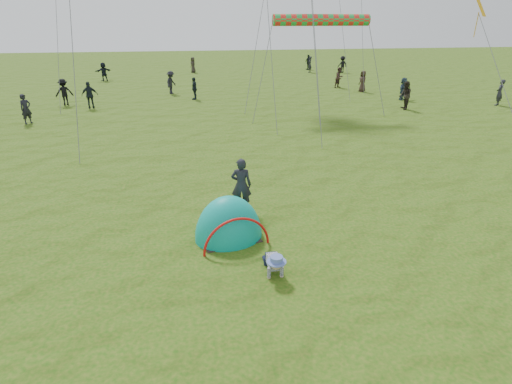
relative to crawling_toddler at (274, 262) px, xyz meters
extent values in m
plane|color=#154D0A|center=(-0.26, 0.80, -0.31)|extent=(140.00, 140.00, 0.00)
ellipsoid|color=#0B8A7F|center=(-0.86, 1.87, -0.31)|extent=(2.12, 1.88, 2.38)
imported|color=black|center=(-0.29, 3.45, 0.53)|extent=(0.68, 0.51, 1.68)
imported|color=black|center=(-10.66, 16.47, 0.51)|extent=(0.70, 0.71, 1.65)
imported|color=black|center=(12.14, 16.50, 0.59)|extent=(0.88, 1.02, 1.79)
imported|color=black|center=(12.22, 38.70, 0.52)|extent=(0.73, 1.05, 1.66)
imported|color=black|center=(-2.92, 25.05, 0.55)|extent=(1.08, 1.28, 1.72)
imported|color=#342620|center=(12.25, 23.44, 0.51)|extent=(0.59, 0.84, 1.65)
imported|color=#263746|center=(13.70, 19.60, 0.48)|extent=(1.44, 1.28, 1.58)
imported|color=#24242C|center=(19.11, 16.66, 0.55)|extent=(0.75, 0.71, 1.72)
imported|color=black|center=(-8.02, 20.27, 0.55)|extent=(1.07, 0.60, 1.71)
imported|color=black|center=(15.11, 35.48, 0.55)|extent=(1.22, 0.85, 1.73)
imported|color=#2E2822|center=(-0.91, 38.27, 0.50)|extent=(0.80, 0.94, 1.62)
imported|color=black|center=(-9.38, 33.29, 0.53)|extent=(1.56, 1.32, 1.69)
imported|color=#24252B|center=(11.64, 36.17, 0.54)|extent=(0.69, 0.74, 1.69)
imported|color=#3B2624|center=(11.12, 25.71, 0.53)|extent=(1.02, 0.94, 1.67)
imported|color=#1B252B|center=(-1.19, 22.28, 0.48)|extent=(0.61, 0.99, 1.58)
imported|color=black|center=(-9.98, 21.73, 0.56)|extent=(1.28, 1.02, 1.74)
cylinder|color=red|center=(6.17, 16.35, 5.07)|extent=(5.70, 0.64, 0.64)
plane|color=#F09E00|center=(13.71, 13.16, 5.77)|extent=(1.32, 1.32, 1.08)
camera|label=1|loc=(-1.71, -7.59, 5.15)|focal=28.00mm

